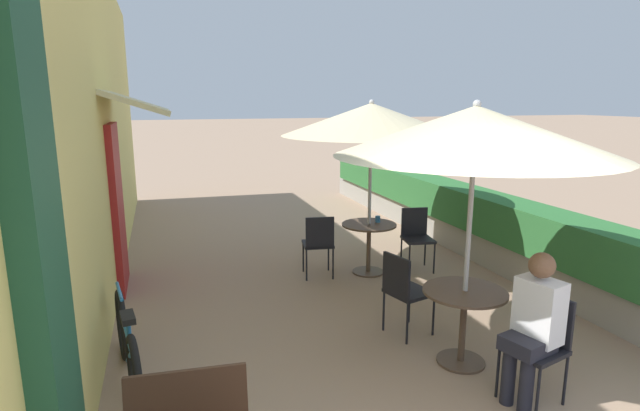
% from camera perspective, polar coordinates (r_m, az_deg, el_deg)
% --- Properties ---
extents(cafe_facade_wall, '(0.98, 10.74, 4.20)m').
position_cam_1_polar(cafe_facade_wall, '(7.07, -23.78, 8.62)').
color(cafe_facade_wall, '#E0CC6B').
rests_on(cafe_facade_wall, ground_plane).
extents(planter_hedge, '(0.60, 9.74, 1.01)m').
position_cam_1_polar(planter_hedge, '(8.62, 14.83, -0.74)').
color(planter_hedge, gray).
rests_on(planter_hedge, ground_plane).
extents(patio_table_near, '(0.75, 0.75, 0.71)m').
position_cam_1_polar(patio_table_near, '(4.80, 16.10, -11.56)').
color(patio_table_near, brown).
rests_on(patio_table_near, ground_plane).
extents(patio_umbrella_near, '(2.40, 2.40, 2.38)m').
position_cam_1_polar(patio_umbrella_near, '(4.42, 17.34, 8.11)').
color(patio_umbrella_near, '#B7B7BC').
rests_on(patio_umbrella_near, ground_plane).
extents(cafe_chair_near_left, '(0.49, 0.49, 0.87)m').
position_cam_1_polar(cafe_chair_near_left, '(4.47, 23.88, -13.82)').
color(cafe_chair_near_left, black).
rests_on(cafe_chair_near_left, ground_plane).
extents(seated_patron_near_left, '(0.47, 0.41, 1.25)m').
position_cam_1_polar(seated_patron_near_left, '(4.31, 23.23, -12.23)').
color(seated_patron_near_left, '#23232D').
rests_on(seated_patron_near_left, ground_plane).
extents(cafe_chair_near_right, '(0.49, 0.49, 0.87)m').
position_cam_1_polar(cafe_chair_near_right, '(5.20, 9.55, -9.22)').
color(cafe_chair_near_right, black).
rests_on(cafe_chair_near_right, ground_plane).
extents(patio_table_mid, '(0.75, 0.75, 0.71)m').
position_cam_1_polar(patio_table_mid, '(6.95, 5.60, -3.71)').
color(patio_table_mid, brown).
rests_on(patio_table_mid, ground_plane).
extents(patio_umbrella_mid, '(2.40, 2.40, 2.38)m').
position_cam_1_polar(patio_umbrella_mid, '(6.70, 5.89, 9.76)').
color(patio_umbrella_mid, '#B7B7BC').
rests_on(patio_umbrella_mid, ground_plane).
extents(cafe_chair_mid_left, '(0.46, 0.46, 0.87)m').
position_cam_1_polar(cafe_chair_mid_left, '(7.23, 10.96, -3.17)').
color(cafe_chair_mid_left, black).
rests_on(cafe_chair_mid_left, ground_plane).
extents(cafe_chair_mid_right, '(0.46, 0.46, 0.87)m').
position_cam_1_polar(cafe_chair_mid_right, '(6.74, -0.15, -4.06)').
color(cafe_chair_mid_right, black).
rests_on(cafe_chair_mid_right, ground_plane).
extents(coffee_cup_mid, '(0.07, 0.07, 0.09)m').
position_cam_1_polar(coffee_cup_mid, '(6.99, 6.61, -1.55)').
color(coffee_cup_mid, teal).
rests_on(coffee_cup_mid, patio_table_mid).
extents(bicycle_leaning, '(0.31, 1.67, 0.75)m').
position_cam_1_polar(bicycle_leaning, '(4.64, -21.10, -14.88)').
color(bicycle_leaning, black).
rests_on(bicycle_leaning, ground_plane).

